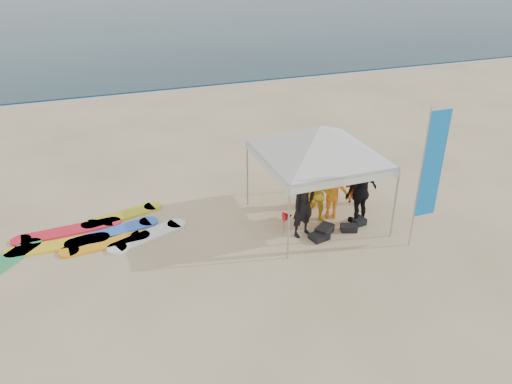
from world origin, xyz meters
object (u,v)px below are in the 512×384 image
at_px(marker_pennant, 288,216).
at_px(person_black_b, 361,192).
at_px(person_yellow, 319,196).
at_px(canopy_tent, 321,126).
at_px(surfboard_spread, 89,237).
at_px(feather_flag, 431,167).
at_px(person_orange_a, 332,190).
at_px(person_seated, 354,190).
at_px(person_black_a, 303,204).
at_px(person_orange_b, 309,184).

bearing_deg(marker_pennant, person_black_b, -5.75).
relative_size(person_yellow, canopy_tent, 0.39).
relative_size(canopy_tent, surfboard_spread, 0.82).
height_order(canopy_tent, feather_flag, feather_flag).
relative_size(person_yellow, surfboard_spread, 0.32).
bearing_deg(person_yellow, marker_pennant, -134.27).
bearing_deg(person_orange_a, feather_flag, 149.14).
relative_size(person_black_b, person_seated, 2.25).
bearing_deg(person_seated, feather_flag, 163.86).
bearing_deg(person_yellow, surfboard_spread, -157.94).
xyz_separation_m(person_black_a, feather_flag, (2.81, -1.50, 1.34)).
height_order(person_black_b, person_seated, person_black_b).
relative_size(person_seated, surfboard_spread, 0.16).
height_order(feather_flag, marker_pennant, feather_flag).
bearing_deg(person_black_b, canopy_tent, -39.79).
relative_size(person_black_b, surfboard_spread, 0.36).
xyz_separation_m(person_yellow, person_black_b, (1.13, -0.43, 0.12)).
xyz_separation_m(person_yellow, canopy_tent, (0.00, 0.13, 2.07)).
xyz_separation_m(person_yellow, surfboard_spread, (-6.39, 1.36, -0.83)).
xyz_separation_m(person_yellow, person_orange_b, (0.14, 0.94, -0.08)).
bearing_deg(feather_flag, surfboard_spread, 158.29).
xyz_separation_m(person_black_b, person_orange_b, (-0.99, 1.37, -0.20)).
distance_m(person_yellow, person_seated, 1.77).
height_order(person_black_a, person_yellow, person_black_a).
xyz_separation_m(person_orange_a, canopy_tent, (-0.51, 0.00, 2.06)).
relative_size(person_orange_a, feather_flag, 0.45).
height_order(person_yellow, person_seated, person_yellow).
height_order(person_yellow, marker_pennant, person_yellow).
distance_m(feather_flag, marker_pennant, 4.03).
bearing_deg(feather_flag, person_seated, 100.66).
bearing_deg(canopy_tent, person_seated, 18.02).
bearing_deg(person_seated, person_orange_b, 51.79).
xyz_separation_m(person_orange_a, person_seated, (1.08, 0.52, -0.44)).
bearing_deg(person_yellow, person_black_a, -110.63).
bearing_deg(surfboard_spread, person_black_b, -13.42).
relative_size(person_orange_b, surfboard_spread, 0.29).
relative_size(person_orange_b, canopy_tent, 0.35).
distance_m(person_orange_a, person_seated, 1.27).
height_order(person_black_b, marker_pennant, person_black_b).
bearing_deg(person_orange_a, marker_pennant, 35.14).
xyz_separation_m(person_black_a, person_orange_b, (0.86, 1.45, -0.18)).
bearing_deg(person_black_b, person_orange_b, -67.60).
bearing_deg(person_black_a, person_black_b, -13.48).
bearing_deg(surfboard_spread, marker_pennant, -16.40).
distance_m(person_orange_a, marker_pennant, 1.63).
bearing_deg(person_orange_b, person_yellow, 88.29).
relative_size(marker_pennant, surfboard_spread, 0.12).
relative_size(person_yellow, feather_flag, 0.44).
bearing_deg(person_orange_b, marker_pennant, 51.30).
height_order(person_seated, marker_pennant, person_seated).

